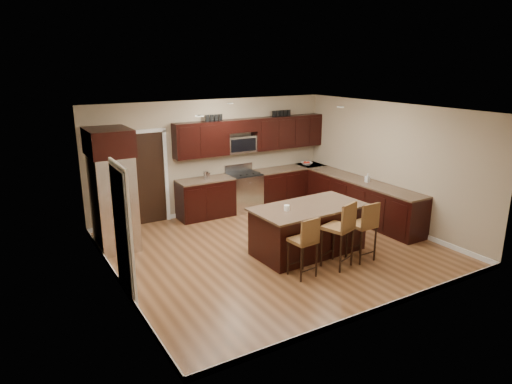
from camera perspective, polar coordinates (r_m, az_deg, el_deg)
floor at (r=9.00m, az=2.34°, el=-7.14°), size 6.00×6.00×0.00m
ceiling at (r=8.32m, az=2.55°, el=10.22°), size 6.00×6.00×0.00m
wall_back at (r=10.91m, az=-5.46°, el=4.38°), size 6.00×0.00×6.00m
wall_left at (r=7.43m, az=-17.39°, el=-1.87°), size 0.00×5.50×5.50m
wall_right at (r=10.46m, az=16.40°, el=3.29°), size 0.00×5.50×5.50m
base_cabinets at (r=10.99m, az=6.61°, el=-0.34°), size 4.02×3.96×0.92m
upper_cabinets at (r=11.15m, az=-0.27°, el=7.27°), size 4.00×0.33×0.80m
range at (r=11.16m, az=-1.52°, el=0.07°), size 0.76×0.64×1.11m
microwave at (r=11.03m, az=-1.96°, el=6.00°), size 0.76×0.31×0.40m
doorway at (r=10.39m, az=-13.63°, el=1.60°), size 0.85×0.03×2.06m
pantry_door at (r=7.26m, az=-16.46°, el=-4.97°), size 0.03×0.80×2.04m
letter_decor at (r=11.02m, az=-0.93°, el=9.55°), size 2.20×0.03×0.15m
island at (r=8.78m, az=6.50°, el=-4.81°), size 2.20×1.22×0.92m
stool_left at (r=7.68m, az=6.19°, el=-6.03°), size 0.43×0.43×1.07m
stool_mid at (r=8.11m, az=10.65°, el=-4.35°), size 0.57×0.57×1.21m
stool_right at (r=8.48m, az=13.45°, el=-3.98°), size 0.43×0.43×1.12m
refrigerator at (r=9.11m, az=-17.50°, el=0.42°), size 0.79×0.99×2.35m
floor_mat at (r=10.60m, az=4.54°, el=-3.48°), size 1.11×0.95×0.01m
fruit_bowl at (r=12.04m, az=6.36°, el=3.55°), size 0.39×0.39×0.07m
soap_bottle at (r=10.56m, az=13.76°, el=1.75°), size 0.10×0.10×0.20m
canister_tall at (r=10.58m, az=-6.29°, el=2.11°), size 0.12×0.12×0.18m
canister_short at (r=10.61m, az=-6.04°, el=2.06°), size 0.11×0.11×0.15m
island_jar at (r=8.33m, az=3.86°, el=-1.98°), size 0.10×0.10×0.10m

